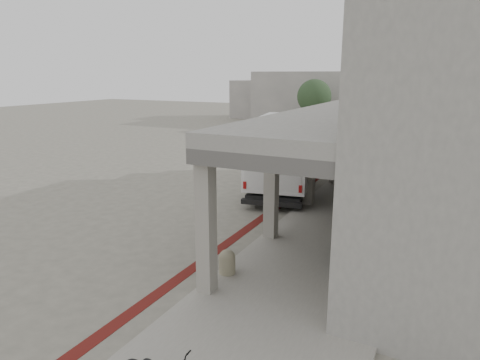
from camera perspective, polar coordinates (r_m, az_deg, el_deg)
The scene contains 12 objects.
ground at distance 14.58m, azimuth -4.39°, elevation -7.17°, with size 120.00×120.00×0.00m, color #686559.
bike_lane_stripe at distance 15.81m, azimuth 2.48°, elevation -5.42°, with size 0.35×40.00×0.01m, color #591511.
sidewalk at distance 13.10m, azimuth 11.02°, elevation -9.65°, with size 4.40×28.00×0.12m, color gray.
transit_building at distance 16.23m, azimuth 25.76°, elevation 6.05°, with size 7.60×17.00×7.00m.
distant_backdrop at distance 48.60m, azimuth 15.08°, elevation 10.49°, with size 28.00×10.00×6.50m.
tree_left at distance 41.48m, azimuth 9.86°, elevation 10.90°, with size 3.20×3.20×4.80m.
tree_mid at distance 41.98m, azimuth 20.00°, elevation 10.31°, with size 3.20×3.20×4.80m.
fedex_truck at distance 19.99m, azimuth 6.42°, elevation 3.96°, with size 3.88×8.26×3.39m.
bench at distance 12.79m, azimuth 13.48°, elevation -8.64°, with size 0.65×1.80×0.41m.
bollard_near at distance 11.47m, azimuth -1.73°, elevation -10.79°, with size 0.44×0.44×0.65m.
bollard_far at distance 14.97m, azimuth 14.20°, elevation -5.24°, with size 0.42×0.42×0.63m.
utility_cabinet at distance 11.88m, azimuth 14.09°, elevation -9.27°, with size 0.47×0.63×1.05m, color slate.
Camera 1 is at (7.07, -11.63, 5.25)m, focal length 32.00 mm.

